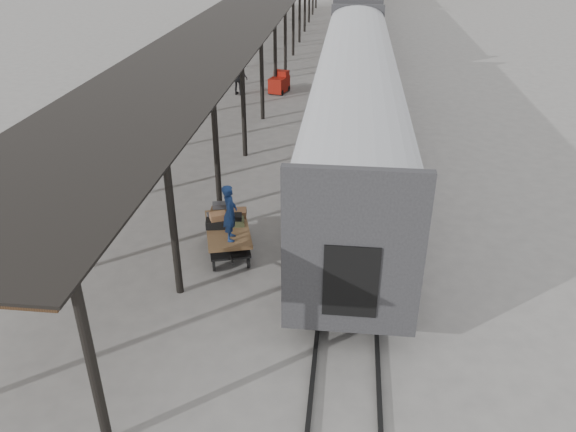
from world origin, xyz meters
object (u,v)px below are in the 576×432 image
(porter, at_px, (230,213))
(pedestrian, at_px, (238,78))
(luggage_tug, at_px, (279,83))
(baggage_cart, at_px, (228,233))

(porter, bearing_deg, pedestrian, 2.28)
(luggage_tug, relative_size, porter, 0.92)
(baggage_cart, relative_size, luggage_tug, 1.71)
(porter, distance_m, pedestrian, 17.99)
(baggage_cart, relative_size, porter, 1.58)
(baggage_cart, xyz_separation_m, luggage_tug, (-0.66, 17.72, -0.09))
(porter, height_order, pedestrian, porter)
(luggage_tug, relative_size, pedestrian, 0.82)
(luggage_tug, distance_m, porter, 18.43)
(baggage_cart, distance_m, porter, 1.26)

